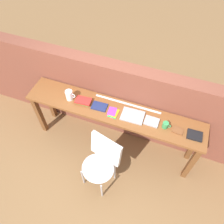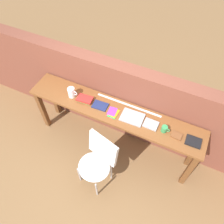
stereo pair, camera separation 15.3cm
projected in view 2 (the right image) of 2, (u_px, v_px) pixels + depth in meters
ground_plane at (105, 157)px, 3.48m from camera, size 40.00×40.00×0.00m
brick_wall_back at (123, 102)px, 3.28m from camera, size 6.00×0.20×1.37m
sideboard at (114, 116)px, 3.06m from camera, size 2.50×0.44×0.88m
chair_white_moulded at (97, 160)px, 2.88m from camera, size 0.54×0.55×0.89m
pitcher_white at (72, 92)px, 3.04m from camera, size 0.14×0.10×0.18m
book_stack_leftmost at (85, 99)px, 3.03m from camera, size 0.23×0.16×0.05m
magazine_cycling at (100, 106)px, 2.98m from camera, size 0.22×0.15×0.02m
pamphlet_pile_colourful at (113, 113)px, 2.91m from camera, size 0.15×0.18×0.01m
book_open_centre at (132, 117)px, 2.86m from camera, size 0.30×0.23×0.02m
book_grey_hardcover at (151, 124)px, 2.79m from camera, size 0.19×0.15×0.02m
mug at (165, 129)px, 2.71m from camera, size 0.11×0.08×0.09m
leather_journal_brown at (177, 135)px, 2.69m from camera, size 0.14×0.11×0.02m
book_repair_rightmost at (193, 142)px, 2.64m from camera, size 0.19×0.15×0.03m
ruler_metal_back_edge at (129, 105)px, 3.00m from camera, size 0.94×0.03×0.00m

